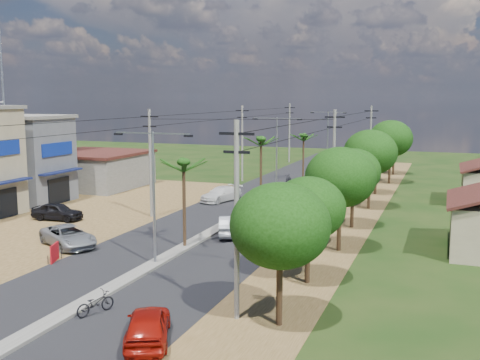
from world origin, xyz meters
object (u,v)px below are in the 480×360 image
(roadside_sign, at_px, (55,253))
(car_silver_mid, at_px, (230,226))
(car_red_near, at_px, (148,326))
(car_white_far, at_px, (221,194))
(car_parked_silver, at_px, (68,237))
(car_parked_dark, at_px, (57,212))
(moto_rider_east, at_px, (95,304))

(roadside_sign, bearing_deg, car_silver_mid, 32.62)
(car_red_near, distance_m, roadside_sign, 13.70)
(car_white_far, relative_size, car_parked_silver, 0.95)
(car_red_near, xyz_separation_m, car_white_far, (-9.21, 30.15, -0.04))
(car_white_far, height_order, car_parked_dark, car_parked_dark)
(moto_rider_east, xyz_separation_m, roadside_sign, (-7.27, 6.25, 0.05))
(car_parked_dark, bearing_deg, moto_rider_east, -141.49)
(car_parked_dark, bearing_deg, car_white_far, -41.17)
(car_silver_mid, bearing_deg, car_parked_dark, -21.32)
(car_silver_mid, bearing_deg, car_parked_silver, 14.56)
(car_white_far, relative_size, car_parked_dark, 1.14)
(car_silver_mid, height_order, car_white_far, car_silver_mid)
(car_red_near, xyz_separation_m, moto_rider_east, (-3.80, 1.82, -0.21))
(car_parked_dark, relative_size, roadside_sign, 3.20)
(car_red_near, bearing_deg, car_parked_dark, -68.74)
(moto_rider_east, height_order, roadside_sign, roadside_sign)
(car_silver_mid, height_order, moto_rider_east, car_silver_mid)
(car_parked_silver, distance_m, roadside_sign, 3.50)
(car_parked_silver, relative_size, roadside_sign, 3.84)
(car_red_near, bearing_deg, roadside_sign, -61.05)
(car_red_near, bearing_deg, car_white_far, -97.99)
(car_silver_mid, height_order, roadside_sign, car_silver_mid)
(car_parked_silver, bearing_deg, car_red_near, -102.87)
(moto_rider_east, relative_size, roadside_sign, 1.50)
(car_parked_silver, xyz_separation_m, car_parked_dark, (-6.03, 6.49, 0.02))
(moto_rider_east, bearing_deg, car_parked_dark, -25.29)
(car_silver_mid, distance_m, car_parked_silver, 11.23)
(car_white_far, distance_m, moto_rider_east, 28.85)
(car_parked_silver, height_order, car_parked_dark, car_parked_dark)
(car_red_near, height_order, car_parked_dark, car_red_near)
(car_parked_dark, relative_size, moto_rider_east, 2.13)
(roadside_sign, bearing_deg, car_parked_silver, 94.11)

